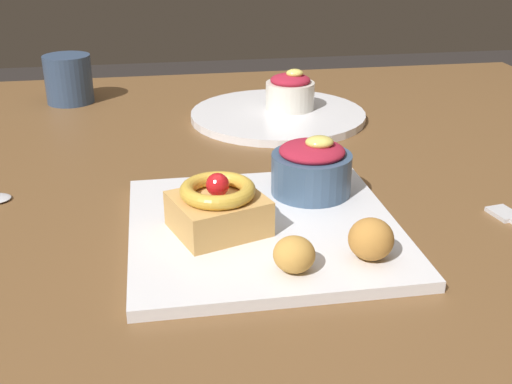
% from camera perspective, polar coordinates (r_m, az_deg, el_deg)
% --- Properties ---
extents(dining_table, '(1.36, 1.08, 0.73)m').
position_cam_1_polar(dining_table, '(0.89, -1.52, -2.95)').
color(dining_table, brown).
rests_on(dining_table, ground_plane).
extents(front_plate, '(0.28, 0.28, 0.01)m').
position_cam_1_polar(front_plate, '(0.68, 0.28, -3.32)').
color(front_plate, white).
rests_on(front_plate, dining_table).
extents(cake_slice, '(0.11, 0.10, 0.06)m').
position_cam_1_polar(cake_slice, '(0.65, -3.41, -1.34)').
color(cake_slice, tan).
rests_on(cake_slice, front_plate).
extents(berry_ramekin, '(0.09, 0.09, 0.07)m').
position_cam_1_polar(berry_ramekin, '(0.74, 4.99, 2.15)').
color(berry_ramekin, '#3D5675').
rests_on(berry_ramekin, front_plate).
extents(fritter_front, '(0.04, 0.04, 0.04)m').
position_cam_1_polar(fritter_front, '(0.61, 10.25, -4.17)').
color(fritter_front, '#BC7F38').
rests_on(fritter_front, front_plate).
extents(fritter_middle, '(0.04, 0.04, 0.03)m').
position_cam_1_polar(fritter_middle, '(0.58, 3.43, -5.60)').
color(fritter_middle, gold).
rests_on(fritter_middle, front_plate).
extents(back_plate, '(0.29, 0.29, 0.01)m').
position_cam_1_polar(back_plate, '(1.05, 1.97, 6.89)').
color(back_plate, white).
rests_on(back_plate, dining_table).
extents(back_ramekin, '(0.08, 0.08, 0.07)m').
position_cam_1_polar(back_ramekin, '(1.06, 3.08, 8.97)').
color(back_ramekin, silver).
rests_on(back_ramekin, back_plate).
extents(coffee_mug, '(0.08, 0.08, 0.08)m').
position_cam_1_polar(coffee_mug, '(1.19, -16.42, 9.67)').
color(coffee_mug, '#334766').
rests_on(coffee_mug, dining_table).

